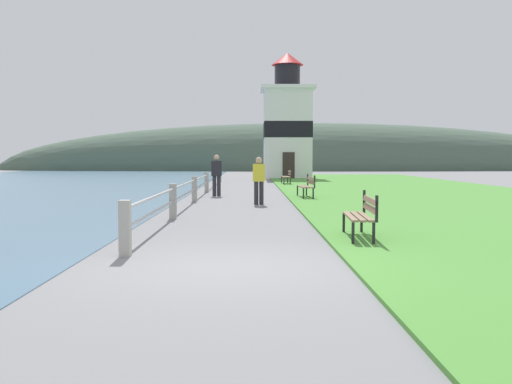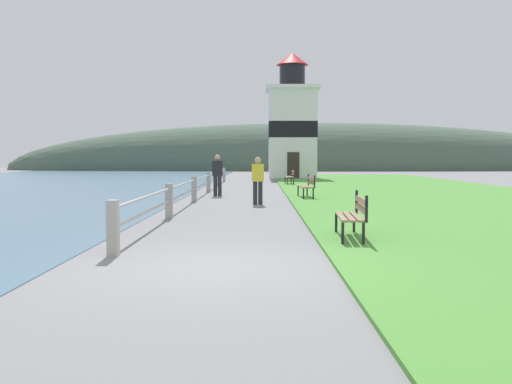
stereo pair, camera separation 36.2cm
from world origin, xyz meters
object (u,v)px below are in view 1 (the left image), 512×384
(person_strolling, at_px, (217,174))
(person_by_railing, at_px, (259,179))
(lighthouse, at_px, (287,126))
(park_bench_far, at_px, (287,176))
(park_bench_near, at_px, (362,213))
(park_bench_midway, at_px, (307,185))

(person_strolling, bearing_deg, person_by_railing, -156.91)
(lighthouse, height_order, person_strolling, lighthouse)
(park_bench_far, bearing_deg, park_bench_near, 88.73)
(lighthouse, bearing_deg, person_by_railing, -95.87)
(person_by_railing, bearing_deg, lighthouse, -11.87)
(park_bench_midway, height_order, person_strolling, person_strolling)
(park_bench_midway, bearing_deg, park_bench_far, -92.64)
(park_bench_midway, distance_m, lighthouse, 22.29)
(park_bench_near, distance_m, person_strolling, 13.36)
(park_bench_midway, xyz_separation_m, person_strolling, (-3.66, 1.58, 0.40))
(park_bench_far, distance_m, person_by_railing, 14.28)
(person_by_railing, bearing_deg, person_strolling, 15.37)
(park_bench_midway, height_order, park_bench_far, same)
(park_bench_midway, relative_size, lighthouse, 0.19)
(lighthouse, distance_m, person_by_railing, 25.13)
(park_bench_near, xyz_separation_m, lighthouse, (0.65, 33.28, 3.53))
(park_bench_near, relative_size, person_strolling, 1.00)
(park_bench_midway, relative_size, person_by_railing, 1.10)
(park_bench_far, xyz_separation_m, person_by_railing, (-1.89, -14.15, 0.34))
(park_bench_far, bearing_deg, park_bench_midway, 88.99)
(park_bench_near, height_order, person_by_railing, person_by_railing)
(park_bench_near, xyz_separation_m, person_by_railing, (-1.90, 8.49, 0.35))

